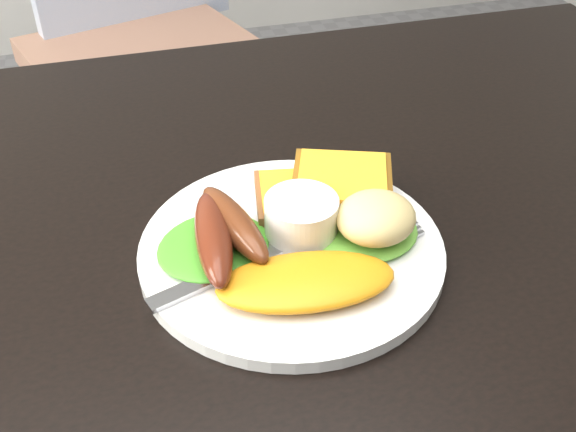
% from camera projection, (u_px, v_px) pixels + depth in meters
% --- Properties ---
extents(dining_table, '(1.20, 0.80, 0.04)m').
position_uv_depth(dining_table, '(224.00, 266.00, 0.56)').
color(dining_table, black).
rests_on(dining_table, ground).
extents(dining_chair, '(0.60, 0.60, 0.06)m').
position_uv_depth(dining_chair, '(150.00, 63.00, 1.52)').
color(dining_chair, '#A7765F').
rests_on(dining_chair, ground).
extents(plate, '(0.24, 0.24, 0.01)m').
position_uv_depth(plate, '(291.00, 249.00, 0.54)').
color(plate, white).
rests_on(plate, dining_table).
extents(lettuce_left, '(0.12, 0.11, 0.01)m').
position_uv_depth(lettuce_left, '(214.00, 246.00, 0.53)').
color(lettuce_left, '#2F8317').
rests_on(lettuce_left, plate).
extents(lettuce_right, '(0.09, 0.09, 0.01)m').
position_uv_depth(lettuce_right, '(365.00, 231.00, 0.54)').
color(lettuce_right, '#62A33B').
rests_on(lettuce_right, plate).
extents(omelette, '(0.14, 0.08, 0.02)m').
position_uv_depth(omelette, '(306.00, 281.00, 0.49)').
color(omelette, gold).
rests_on(omelette, plate).
extents(sausage_a, '(0.04, 0.11, 0.03)m').
position_uv_depth(sausage_a, '(213.00, 237.00, 0.51)').
color(sausage_a, maroon).
rests_on(sausage_a, lettuce_left).
extents(sausage_b, '(0.05, 0.11, 0.03)m').
position_uv_depth(sausage_b, '(234.00, 223.00, 0.52)').
color(sausage_b, maroon).
rests_on(sausage_b, lettuce_left).
extents(ramekin, '(0.06, 0.06, 0.03)m').
position_uv_depth(ramekin, '(301.00, 218.00, 0.53)').
color(ramekin, white).
rests_on(ramekin, plate).
extents(toast_a, '(0.08, 0.08, 0.01)m').
position_uv_depth(toast_a, '(297.00, 197.00, 0.57)').
color(toast_a, brown).
rests_on(toast_a, plate).
extents(toast_b, '(0.11, 0.11, 0.01)m').
position_uv_depth(toast_b, '(342.00, 184.00, 0.57)').
color(toast_b, brown).
rests_on(toast_b, toast_a).
extents(potato_salad, '(0.08, 0.08, 0.03)m').
position_uv_depth(potato_salad, '(376.00, 218.00, 0.52)').
color(potato_salad, beige).
rests_on(potato_salad, lettuce_right).
extents(fork, '(0.17, 0.07, 0.00)m').
position_uv_depth(fork, '(250.00, 262.00, 0.52)').
color(fork, '#ADAFB7').
rests_on(fork, plate).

